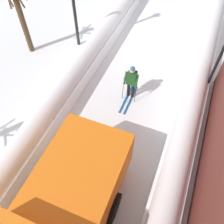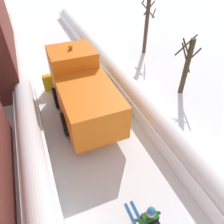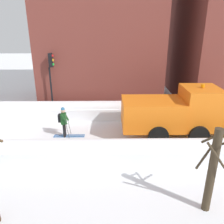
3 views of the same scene
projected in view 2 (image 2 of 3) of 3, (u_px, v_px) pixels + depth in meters
The scene contains 7 objects.
ground_plane at pixel (89, 120), 10.40m from camera, with size 80.00×80.00×0.00m, color white.
snowbank_left at pixel (29, 125), 9.23m from camera, with size 1.10×36.00×1.27m.
snowbank_right at pixel (138, 99), 10.84m from camera, with size 1.10×36.00×1.20m.
plow_truck at pixel (81, 89), 9.89m from camera, with size 3.20×5.98×3.12m.
skier at pixel (148, 223), 5.67m from camera, with size 0.62×1.80×1.81m.
bare_tree_mid at pixel (187, 66), 11.21m from camera, with size 1.25×1.03×3.19m.
bare_tree_far at pixel (147, 25), 15.21m from camera, with size 1.25×1.27×4.39m.
Camera 2 is at (-1.84, 2.41, 6.98)m, focal length 33.22 mm.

